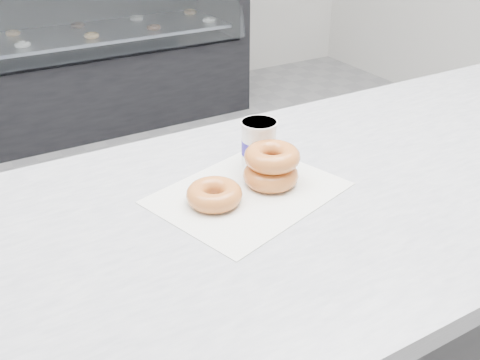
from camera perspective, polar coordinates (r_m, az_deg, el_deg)
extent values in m
plane|color=gray|center=(2.03, -2.64, -15.09)|extent=(5.00, 5.00, 0.00)
cube|color=#333335|center=(1.38, 9.24, -17.26)|extent=(3.00, 0.70, 0.86)
cube|color=#B8B8BD|center=(1.10, 11.09, -0.88)|extent=(3.06, 0.76, 0.04)
cube|color=black|center=(3.65, -18.53, 9.10)|extent=(2.40, 0.70, 0.50)
cube|color=silver|center=(3.56, -19.38, 14.06)|extent=(2.20, 0.55, 0.02)
cube|color=silver|center=(1.02, 0.90, -1.38)|extent=(0.40, 0.35, 0.00)
torus|color=orange|center=(0.98, -2.76, -1.54)|extent=(0.11, 0.11, 0.04)
torus|color=orange|center=(1.04, 3.29, 0.54)|extent=(0.11, 0.11, 0.04)
torus|color=orange|center=(1.03, 3.45, 2.51)|extent=(0.13, 0.13, 0.04)
cylinder|color=white|center=(1.10, 2.02, 3.81)|extent=(0.07, 0.07, 0.10)
cylinder|color=white|center=(1.08, 2.06, 6.11)|extent=(0.08, 0.08, 0.01)
cylinder|color=#281A93|center=(1.10, 2.01, 3.60)|extent=(0.07, 0.07, 0.03)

